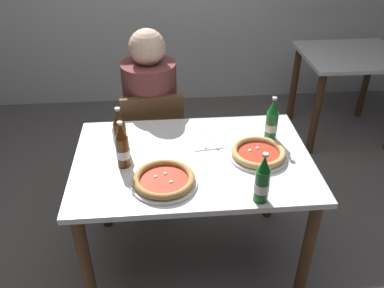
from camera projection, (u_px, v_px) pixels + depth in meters
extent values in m
plane|color=slate|center=(193.00, 258.00, 2.45)|extent=(8.00, 8.00, 0.00)
cube|color=silver|center=(193.00, 160.00, 2.05)|extent=(1.20, 0.80, 0.03)
cylinder|color=brown|center=(87.00, 270.00, 1.93)|extent=(0.06, 0.06, 0.72)
cylinder|color=brown|center=(306.00, 255.00, 2.01)|extent=(0.06, 0.06, 0.72)
cylinder|color=brown|center=(102.00, 182.00, 2.50)|extent=(0.06, 0.06, 0.72)
cylinder|color=brown|center=(272.00, 173.00, 2.58)|extent=(0.06, 0.06, 0.72)
cube|color=brown|center=(153.00, 140.00, 2.77)|extent=(0.43, 0.43, 0.04)
cube|color=brown|center=(153.00, 126.00, 2.50)|extent=(0.38, 0.06, 0.40)
cylinder|color=brown|center=(175.00, 151.00, 3.05)|extent=(0.04, 0.04, 0.41)
cylinder|color=brown|center=(130.00, 155.00, 3.01)|extent=(0.04, 0.04, 0.41)
cylinder|color=brown|center=(181.00, 179.00, 2.77)|extent=(0.04, 0.04, 0.41)
cylinder|color=brown|center=(132.00, 184.00, 2.73)|extent=(0.04, 0.04, 0.41)
cube|color=#2D3342|center=(155.00, 166.00, 2.86)|extent=(0.32, 0.28, 0.45)
cylinder|color=brown|center=(151.00, 103.00, 2.59)|extent=(0.34, 0.34, 0.55)
sphere|color=beige|center=(147.00, 47.00, 2.38)|extent=(0.22, 0.22, 0.22)
cube|color=silver|center=(352.00, 55.00, 3.27)|extent=(0.80, 0.70, 0.03)
cylinder|color=brown|center=(316.00, 115.00, 3.21)|extent=(0.06, 0.06, 0.72)
cylinder|color=brown|center=(294.00, 84.00, 3.69)|extent=(0.06, 0.06, 0.72)
cylinder|color=brown|center=(366.00, 82.00, 3.74)|extent=(0.06, 0.06, 0.72)
cylinder|color=white|center=(258.00, 156.00, 2.05)|extent=(0.30, 0.30, 0.01)
cylinder|color=#AD2D19|center=(258.00, 154.00, 2.04)|extent=(0.21, 0.21, 0.01)
torus|color=tan|center=(258.00, 152.00, 2.03)|extent=(0.28, 0.28, 0.03)
sphere|color=silver|center=(250.00, 151.00, 2.06)|extent=(0.02, 0.02, 0.02)
sphere|color=silver|center=(265.00, 155.00, 2.03)|extent=(0.02, 0.02, 0.02)
sphere|color=silver|center=(258.00, 149.00, 2.08)|extent=(0.02, 0.02, 0.02)
cylinder|color=white|center=(164.00, 183.00, 1.86)|extent=(0.31, 0.31, 0.01)
cylinder|color=#AD2D19|center=(164.00, 181.00, 1.86)|extent=(0.22, 0.22, 0.01)
torus|color=#B78447|center=(164.00, 179.00, 1.85)|extent=(0.29, 0.29, 0.03)
sphere|color=silver|center=(156.00, 178.00, 1.88)|extent=(0.02, 0.02, 0.02)
sphere|color=silver|center=(171.00, 183.00, 1.84)|extent=(0.02, 0.02, 0.02)
sphere|color=silver|center=(165.00, 175.00, 1.90)|extent=(0.02, 0.02, 0.02)
cylinder|color=#14591E|center=(262.00, 185.00, 1.73)|extent=(0.06, 0.06, 0.16)
cone|color=#14591E|center=(264.00, 163.00, 1.67)|extent=(0.05, 0.05, 0.07)
cylinder|color=#B7B7BC|center=(266.00, 155.00, 1.64)|extent=(0.03, 0.03, 0.01)
cylinder|color=white|center=(262.00, 187.00, 1.73)|extent=(0.07, 0.07, 0.04)
cylinder|color=#512D0F|center=(123.00, 152.00, 1.94)|extent=(0.06, 0.06, 0.16)
cone|color=#512D0F|center=(121.00, 131.00, 1.88)|extent=(0.05, 0.05, 0.07)
cylinder|color=#B7B7BC|center=(120.00, 123.00, 1.86)|extent=(0.03, 0.03, 0.01)
cylinder|color=white|center=(123.00, 153.00, 1.95)|extent=(0.07, 0.07, 0.04)
cylinder|color=#512D0F|center=(120.00, 137.00, 2.06)|extent=(0.06, 0.06, 0.16)
cone|color=#512D0F|center=(118.00, 117.00, 1.99)|extent=(0.05, 0.05, 0.07)
cylinder|color=#B7B7BC|center=(117.00, 109.00, 1.97)|extent=(0.03, 0.03, 0.01)
cylinder|color=white|center=(121.00, 138.00, 2.06)|extent=(0.07, 0.07, 0.04)
cylinder|color=#196B2D|center=(271.00, 125.00, 2.15)|extent=(0.06, 0.06, 0.16)
cone|color=#196B2D|center=(274.00, 106.00, 2.09)|extent=(0.05, 0.05, 0.07)
cylinder|color=#B7B7BC|center=(275.00, 98.00, 2.06)|extent=(0.03, 0.03, 0.01)
cylinder|color=white|center=(271.00, 127.00, 2.16)|extent=(0.07, 0.07, 0.04)
cube|color=white|center=(208.00, 140.00, 2.17)|extent=(0.20, 0.20, 0.00)
cube|color=silver|center=(211.00, 139.00, 2.17)|extent=(0.06, 0.19, 0.00)
cube|color=silver|center=(204.00, 140.00, 2.17)|extent=(0.02, 0.17, 0.00)
cylinder|color=white|center=(119.00, 134.00, 2.14)|extent=(0.07, 0.07, 0.09)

